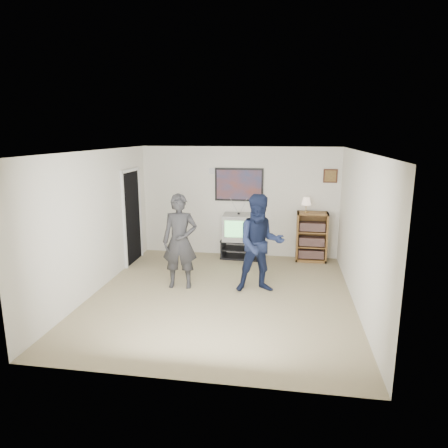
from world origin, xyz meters
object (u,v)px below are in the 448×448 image
(person_short, at_px, (260,244))
(bookshelf, at_px, (312,237))
(media_stand, at_px, (241,249))
(crt_television, at_px, (239,227))
(person_tall, at_px, (180,241))

(person_short, bearing_deg, bookshelf, 49.74)
(media_stand, relative_size, crt_television, 1.29)
(bookshelf, bearing_deg, person_short, -117.47)
(bookshelf, bearing_deg, person_tall, -141.47)
(person_short, bearing_deg, person_tall, 168.01)
(person_tall, bearing_deg, bookshelf, 32.07)
(bookshelf, xyz_separation_m, person_short, (-1.01, -1.94, 0.33))
(media_stand, relative_size, person_short, 0.51)
(media_stand, distance_m, crt_television, 0.51)
(crt_television, bearing_deg, person_tall, -114.91)
(media_stand, height_order, bookshelf, bookshelf)
(crt_television, relative_size, person_short, 0.39)
(media_stand, distance_m, person_short, 2.08)
(media_stand, xyz_separation_m, crt_television, (-0.05, 0.00, 0.51))
(bookshelf, xyz_separation_m, person_tall, (-2.46, -1.96, 0.32))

